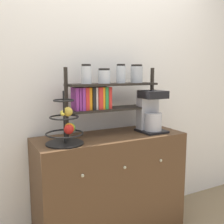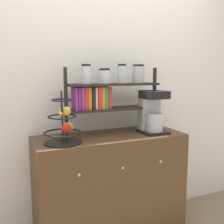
{
  "view_description": "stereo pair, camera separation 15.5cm",
  "coord_description": "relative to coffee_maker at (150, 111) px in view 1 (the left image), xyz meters",
  "views": [
    {
      "loc": [
        -0.98,
        -1.66,
        1.44
      ],
      "look_at": [
        0.02,
        0.24,
        1.11
      ],
      "focal_mm": 42.0,
      "sensor_mm": 36.0,
      "label": 1
    },
    {
      "loc": [
        -0.84,
        -1.73,
        1.44
      ],
      "look_at": [
        0.02,
        0.24,
        1.11
      ],
      "focal_mm": 42.0,
      "sensor_mm": 36.0,
      "label": 2
    }
  ],
  "objects": [
    {
      "name": "shelf_hutch",
      "position": [
        -0.39,
        0.1,
        0.19
      ],
      "size": [
        0.85,
        0.2,
        0.59
      ],
      "color": "black",
      "rests_on": "sideboard"
    },
    {
      "name": "sideboard",
      "position": [
        -0.38,
        0.03,
        -0.64
      ],
      "size": [
        1.26,
        0.5,
        0.91
      ],
      "color": "#4C331E",
      "rests_on": "ground_plane"
    },
    {
      "name": "coffee_maker",
      "position": [
        0.0,
        0.0,
        0.0
      ],
      "size": [
        0.21,
        0.24,
        0.37
      ],
      "color": "black",
      "rests_on": "sideboard"
    },
    {
      "name": "fruit_stand",
      "position": [
        -0.79,
        -0.05,
        -0.05
      ],
      "size": [
        0.28,
        0.28,
        0.39
      ],
      "color": "black",
      "rests_on": "sideboard"
    },
    {
      "name": "wall_back",
      "position": [
        -0.38,
        0.32,
        0.21
      ],
      "size": [
        7.0,
        0.05,
        2.6
      ],
      "primitive_type": "cube",
      "color": "silver",
      "rests_on": "ground_plane"
    }
  ]
}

